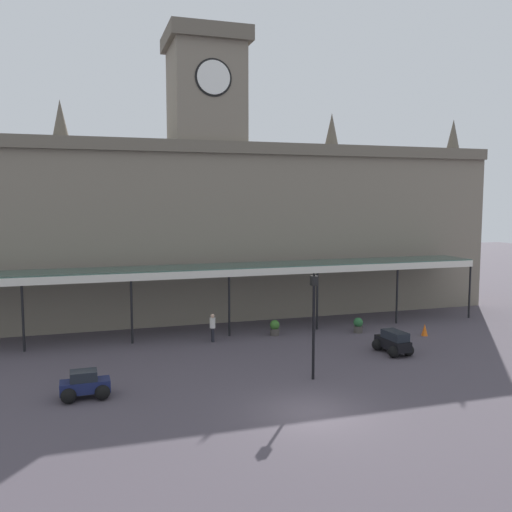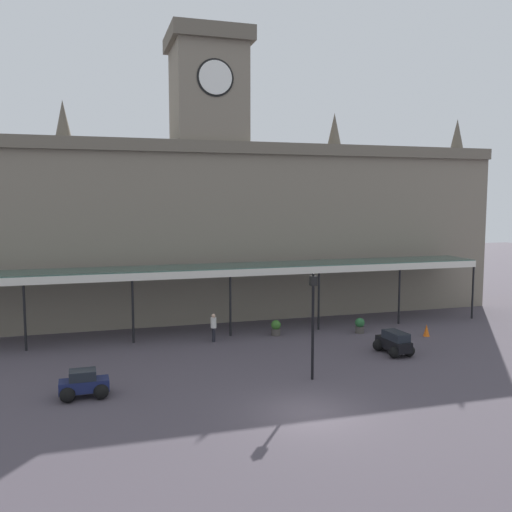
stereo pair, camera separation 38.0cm
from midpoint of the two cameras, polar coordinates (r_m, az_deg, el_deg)
The scene contains 10 objects.
ground_plane at distance 22.65m, azimuth 5.24°, elevation -15.89°, with size 140.00×140.00×0.00m, color #49424A.
station_building at distance 39.42m, azimuth -5.39°, elevation 3.54°, with size 42.88×5.65×19.84m.
entrance_canopy at distance 34.80m, azimuth -3.65°, elevation -1.30°, with size 35.35×3.26×4.20m.
car_navy_sedan at distance 25.04m, azimuth -17.74°, elevation -12.76°, with size 2.07×1.55×1.19m.
car_black_estate at distance 31.29m, azimuth 13.69°, elevation -8.78°, with size 1.64×2.31×1.27m.
pedestrian_near_entrance at distance 32.88m, azimuth -4.86°, elevation -7.30°, with size 0.34×0.39×1.67m.
victorian_lamppost at distance 25.72m, azimuth 5.58°, elevation -5.99°, with size 0.30×0.30×5.02m.
traffic_cone at distance 35.77m, azimuth 16.79°, elevation -7.34°, with size 0.40×0.40×0.73m, color orange.
planter_near_kerb at distance 34.33m, azimuth 1.63°, elevation -7.43°, with size 0.60×0.60×0.96m.
planter_by_canopy at distance 35.57m, azimuth 10.25°, elevation -7.05°, with size 0.60×0.60×0.96m.
Camera 1 is at (-8.31, -19.35, 8.39)m, focal length 38.58 mm.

